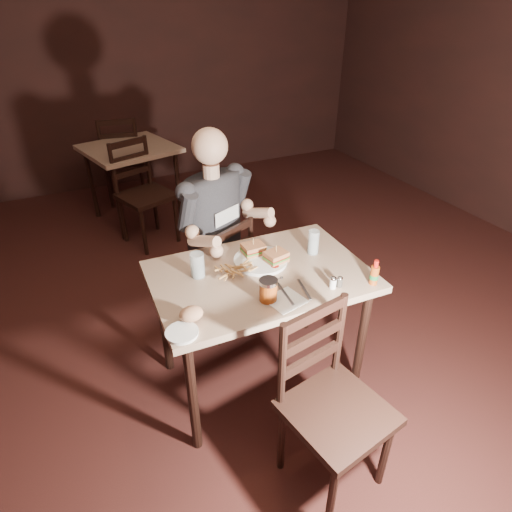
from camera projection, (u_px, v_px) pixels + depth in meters
name	position (u px, v px, depth m)	size (l,w,h in m)	color
room_shell	(264.00, 146.00, 2.06)	(7.00, 7.00, 7.00)	black
main_table	(260.00, 287.00, 2.30)	(1.16, 0.80, 0.77)	tan
bg_table	(130.00, 156.00, 4.19)	(0.97, 0.97, 0.77)	tan
chair_far	(216.00, 274.00, 2.87)	(0.39, 0.42, 0.84)	black
chair_near	(338.00, 412.00, 1.88)	(0.42, 0.46, 0.91)	black
bg_chair_far	(122.00, 159.00, 4.72)	(0.44, 0.48, 0.96)	black
bg_chair_near	(146.00, 196.00, 3.88)	(0.43, 0.48, 0.94)	black
diner	(218.00, 209.00, 2.59)	(0.56, 0.44, 0.97)	#312F35
dinner_plate	(261.00, 261.00, 2.34)	(0.29, 0.29, 0.02)	white
sandwich_left	(253.00, 246.00, 2.37)	(0.12, 0.10, 0.10)	tan
sandwich_right	(276.00, 254.00, 2.30)	(0.11, 0.09, 0.10)	tan
fries_pile	(236.00, 268.00, 2.23)	(0.24, 0.17, 0.04)	tan
ketchup_dollop	(275.00, 266.00, 2.27)	(0.05, 0.05, 0.01)	maroon
glass_left	(197.00, 265.00, 2.20)	(0.07, 0.07, 0.13)	silver
glass_right	(313.00, 242.00, 2.40)	(0.06, 0.06, 0.14)	silver
hot_sauce	(375.00, 272.00, 2.14)	(0.04, 0.04, 0.14)	#923D10
salt_shaker	(333.00, 283.00, 2.13)	(0.03, 0.03, 0.06)	white
pepper_shaker	(340.00, 282.00, 2.14)	(0.03, 0.03, 0.06)	#38332D
syrup_dispenser	(268.00, 290.00, 2.03)	(0.09, 0.09, 0.11)	#923D10
napkin	(286.00, 300.00, 2.05)	(0.17, 0.16, 0.00)	white
knife	(284.00, 293.00, 2.10)	(0.01, 0.21, 0.01)	silver
fork	(304.00, 289.00, 2.12)	(0.01, 0.18, 0.01)	silver
side_plate	(182.00, 334.00, 1.84)	(0.14, 0.14, 0.01)	white
bread_roll	(191.00, 314.00, 1.90)	(0.11, 0.09, 0.06)	tan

